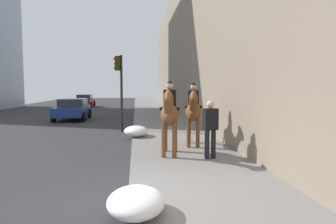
{
  "coord_description": "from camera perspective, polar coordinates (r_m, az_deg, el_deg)",
  "views": [
    {
      "loc": [
        -5.71,
        -0.17,
        2.19
      ],
      "look_at": [
        4.0,
        -1.2,
        1.4
      ],
      "focal_mm": 32.31,
      "sensor_mm": 36.0,
      "label": 1
    }
  ],
  "objects": [
    {
      "name": "car_near_lane",
      "position": [
        21.58,
        -17.55,
        0.58
      ],
      "size": [
        4.09,
        2.09,
        1.44
      ],
      "rotation": [
        0.0,
        0.0,
        3.14
      ],
      "color": "navy",
      "rests_on": "ground"
    },
    {
      "name": "snow_pile_near",
      "position": [
        5.15,
        -6.09,
        -16.51
      ],
      "size": [
        1.23,
        0.94,
        0.43
      ],
      "primitive_type": "ellipsoid",
      "color": "white",
      "rests_on": "sidewalk_slab"
    },
    {
      "name": "snow_pile_far",
      "position": [
        12.95,
        -6.09,
        -3.59
      ],
      "size": [
        1.31,
        1.0,
        0.45
      ],
      "primitive_type": "ellipsoid",
      "color": "white",
      "rests_on": "sidewalk_slab"
    },
    {
      "name": "pedestrian_greeting",
      "position": [
        8.84,
        8.0,
        -2.52
      ],
      "size": [
        0.32,
        0.44,
        1.7
      ],
      "rotation": [
        0.0,
        0.0,
        0.16
      ],
      "color": "black",
      "rests_on": "sidewalk_slab"
    },
    {
      "name": "sidewalk_slab",
      "position": [
        6.29,
        8.85,
        -15.22
      ],
      "size": [
        120.0,
        3.42,
        0.12
      ],
      "primitive_type": "cube",
      "color": "slate",
      "rests_on": "ground"
    },
    {
      "name": "mounted_horse_near",
      "position": [
        9.23,
        0.3,
        -0.29
      ],
      "size": [
        2.15,
        0.79,
        2.3
      ],
      "rotation": [
        0.0,
        0.0,
        2.98
      ],
      "color": "brown",
      "rests_on": "sidewalk_slab"
    },
    {
      "name": "car_mid_lane",
      "position": [
        35.1,
        -15.37,
        2.08
      ],
      "size": [
        4.39,
        1.89,
        1.44
      ],
      "rotation": [
        0.0,
        0.0,
        0.01
      ],
      "color": "maroon",
      "rests_on": "ground"
    },
    {
      "name": "traffic_light_near_curb",
      "position": [
        15.0,
        -9.12,
        5.86
      ],
      "size": [
        0.2,
        0.44,
        3.77
      ],
      "color": "black",
      "rests_on": "ground"
    },
    {
      "name": "mounted_horse_far",
      "position": [
        10.79,
        4.81,
        0.22
      ],
      "size": [
        2.14,
        0.84,
        2.26
      ],
      "rotation": [
        0.0,
        0.0,
        2.94
      ],
      "color": "brown",
      "rests_on": "sidewalk_slab"
    }
  ]
}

